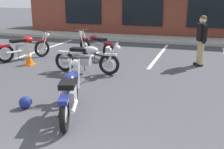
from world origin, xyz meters
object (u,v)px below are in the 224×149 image
Objects in this scene: helmet_on_pavement at (25,102)px; traffic_cone at (29,57)px; motorcycle_black_cruiser at (25,47)px; motorcycle_silver_naked at (87,58)px; motorcycle_foreground_classic at (70,92)px; motorcycle_red_sportbike at (96,45)px; person_in_black_shirt at (202,38)px.

traffic_cone is (-2.14, 3.31, 0.13)m from helmet_on_pavement.
motorcycle_silver_naked is at bearing -19.44° from motorcycle_black_cruiser.
motorcycle_foreground_classic is 1.10m from helmet_on_pavement.
motorcycle_silver_naked is 2.33m from traffic_cone.
traffic_cone is (-3.19, 3.29, -0.20)m from motorcycle_foreground_classic.
motorcycle_red_sportbike is 1.13× the size of person_in_black_shirt.
motorcycle_red_sportbike is 1.00× the size of motorcycle_black_cruiser.
person_in_black_shirt is 5.83m from traffic_cone.
motorcycle_silver_naked is 3.87m from person_in_black_shirt.
motorcycle_red_sportbike is 2.56m from traffic_cone.
person_in_black_shirt reaches higher than motorcycle_red_sportbike.
motorcycle_silver_naked is 1.26× the size of person_in_black_shirt.
traffic_cone is at bearing -47.73° from motorcycle_black_cruiser.
helmet_on_pavement is (2.77, -4.00, -0.33)m from motorcycle_black_cruiser.
traffic_cone is at bearing 122.89° from helmet_on_pavement.
motorcycle_silver_naked is 2.99m from helmet_on_pavement.
motorcycle_black_cruiser is 3.09m from motorcycle_silver_naked.
motorcycle_foreground_classic is 3.84× the size of traffic_cone.
motorcycle_red_sportbike is 3.85m from person_in_black_shirt.
motorcycle_foreground_classic is 1.07× the size of motorcycle_red_sportbike.
motorcycle_red_sportbike reaches higher than traffic_cone.
motorcycle_black_cruiser is 6.26m from person_in_black_shirt.
person_in_black_shirt is (3.24, 2.06, 0.49)m from motorcycle_silver_naked.
motorcycle_red_sportbike is 7.29× the size of helmet_on_pavement.
motorcycle_silver_naked is 8.11× the size of helmet_on_pavement.
motorcycle_black_cruiser is 0.90× the size of motorcycle_silver_naked.
helmet_on_pavement is at bearing -57.11° from traffic_cone.
motorcycle_red_sportbike is 0.90× the size of motorcycle_silver_naked.
motorcycle_silver_naked is at bearing -147.59° from person_in_black_shirt.
motorcycle_foreground_classic is 5.39m from motorcycle_red_sportbike.
person_in_black_shirt is at bearing 9.46° from motorcycle_black_cruiser.
traffic_cone is (-1.72, -1.89, -0.20)m from motorcycle_red_sportbike.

